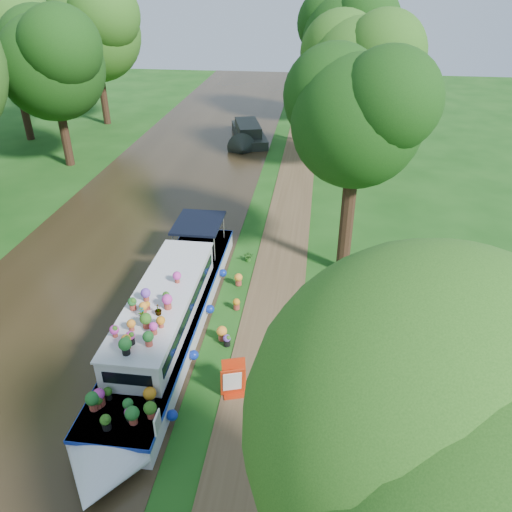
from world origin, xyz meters
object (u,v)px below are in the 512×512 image
Objects in this scene: sandwich_board at (233,381)px; pedestrian_dark at (311,139)px; second_boat at (248,134)px; pedestrian_pink at (297,129)px; plant_boat at (165,318)px.

sandwich_board is 23.83m from pedestrian_dark.
pedestrian_pink is (3.55, 0.61, 0.33)m from second_boat.
pedestrian_dark is at bearing -80.19° from pedestrian_pink.
pedestrian_pink is at bearing 82.67° from plant_boat.
plant_boat is 12.02× the size of sandwich_board.
second_boat reaches higher than sandwich_board.
sandwich_board is at bearing -40.29° from plant_boat.
second_boat is 3.61m from pedestrian_pink.
pedestrian_pink is (3.05, 23.68, 0.03)m from plant_boat.
pedestrian_dark is (4.15, 21.50, -0.07)m from plant_boat.
second_boat is 6.54× the size of sandwich_board.
pedestrian_dark is at bearing 69.00° from sandwich_board.
plant_boat is 8.95× the size of pedestrian_dark.
sandwich_board is at bearing -98.22° from second_boat.
pedestrian_pink is at bearing 122.11° from pedestrian_dark.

